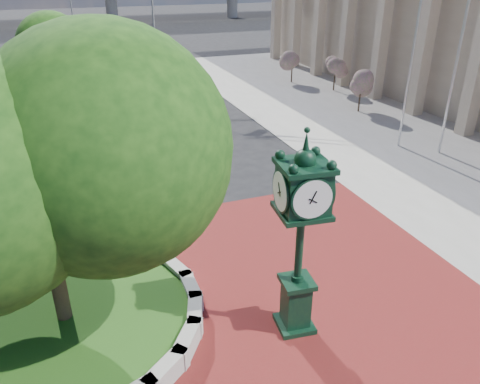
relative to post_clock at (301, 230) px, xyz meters
The scene contains 16 objects.
ground 3.47m from the post_clock, 99.52° to the left, with size 200.00×200.00×0.00m, color black.
plaza 3.00m from the post_clock, 108.69° to the left, with size 12.00×12.00×0.04m, color maroon.
sidewalk 19.92m from the post_clock, 37.41° to the left, with size 20.00×50.00×0.04m, color #9E9B93.
planter_wall 4.44m from the post_clock, 146.89° to the left, with size 2.96×6.77×0.54m.
grass_bed 6.27m from the post_clock, 159.61° to the left, with size 6.10×6.10×0.40m, color #1A4614.
tree_planter 5.76m from the post_clock, 159.61° to the left, with size 5.20×5.20×6.33m.
tree_street 20.45m from the post_clock, 102.23° to the left, with size 4.40×4.40×5.45m.
post_clock is the anchor object (origin of this frame).
parked_car 40.44m from the post_clock, 86.29° to the left, with size 1.93×4.79×1.63m, color #4E0B0C.
flagpole_a 14.68m from the post_clock, 42.20° to the left, with size 1.39×0.67×9.42m.
flagpole_b 14.83m from the post_clock, 34.66° to the left, with size 1.65×0.36×10.65m.
street_lamp_near 31.04m from the post_clock, 83.96° to the left, with size 1.86×0.89×8.70m.
street_lamp_far 46.33m from the post_clock, 92.62° to the left, with size 1.82×0.24×8.11m.
shrub_near 20.01m from the post_clock, 51.72° to the left, with size 1.20×1.20×2.20m.
shrub_mid 25.04m from the post_clock, 56.63° to the left, with size 1.20×1.20×2.20m.
shrub_far 27.18m from the post_clock, 63.56° to the left, with size 1.20×1.20×2.20m.
Camera 1 is at (-4.19, -9.97, 8.21)m, focal length 35.00 mm.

